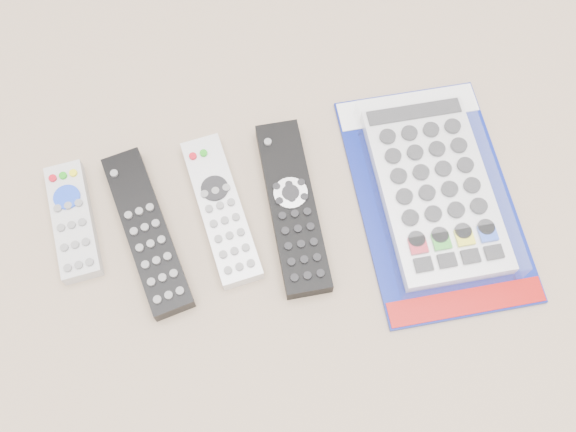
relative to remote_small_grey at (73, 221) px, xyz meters
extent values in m
plane|color=tan|center=(0.22, -0.06, -0.01)|extent=(5.00, 5.00, 0.00)
cube|color=#B8B8BB|center=(0.00, 0.00, 0.00)|extent=(0.05, 0.14, 0.02)
cylinder|color=blue|center=(0.00, 0.03, 0.01)|extent=(0.03, 0.03, 0.00)
cube|color=black|center=(0.08, -0.03, 0.00)|extent=(0.08, 0.21, 0.02)
cube|color=silver|center=(0.17, -0.02, 0.00)|extent=(0.06, 0.19, 0.02)
cylinder|color=black|center=(0.16, 0.00, 0.01)|extent=(0.03, 0.03, 0.00)
cube|color=black|center=(0.25, -0.03, 0.00)|extent=(0.06, 0.21, 0.02)
cylinder|color=silver|center=(0.25, -0.02, 0.01)|extent=(0.04, 0.04, 0.00)
cube|color=navy|center=(0.41, -0.06, -0.01)|extent=(0.19, 0.30, 0.01)
cube|color=white|center=(0.42, 0.07, 0.00)|extent=(0.17, 0.05, 0.00)
cube|color=#A30C0B|center=(0.41, -0.19, 0.00)|extent=(0.17, 0.03, 0.00)
cube|color=silver|center=(0.41, -0.05, 0.00)|extent=(0.13, 0.23, 0.02)
cube|color=white|center=(0.41, -0.05, 0.01)|extent=(0.15, 0.24, 0.03)
camera|label=1|loc=(0.18, -0.33, 0.67)|focal=40.00mm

